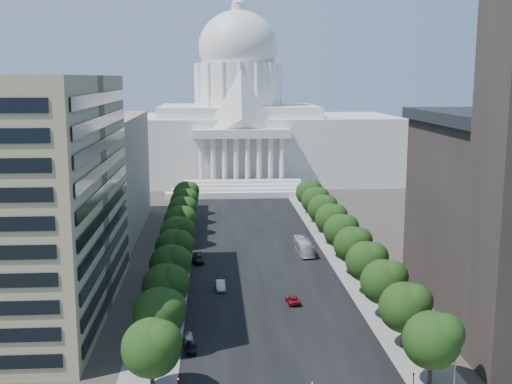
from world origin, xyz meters
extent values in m
cube|color=black|center=(0.00, 90.00, 0.00)|extent=(30.00, 260.00, 0.01)
cube|color=gray|center=(-19.00, 90.00, 0.00)|extent=(8.00, 260.00, 0.02)
cube|color=gray|center=(19.00, 90.00, 0.00)|extent=(8.00, 260.00, 0.02)
cube|color=white|center=(0.00, 185.00, 12.50)|extent=(120.00, 50.00, 25.00)
cube|color=white|center=(0.00, 185.00, 27.00)|extent=(60.00, 40.00, 4.00)
cube|color=white|center=(0.00, 158.00, 20.50)|extent=(34.00, 8.00, 3.00)
cylinder|color=white|center=(0.00, 185.00, 37.00)|extent=(32.00, 32.00, 16.00)
ellipsoid|color=white|center=(0.00, 185.00, 51.00)|extent=(30.00, 30.00, 27.60)
cylinder|color=white|center=(0.00, 185.00, 64.00)|extent=(4.80, 4.80, 7.00)
cube|color=gray|center=(-48.00, 100.00, 15.00)|extent=(38.00, 52.00, 30.00)
cylinder|color=#33261C|center=(-18.00, 12.00, 1.47)|extent=(0.56, 0.56, 2.94)
sphere|color=black|center=(-18.00, 12.00, 6.17)|extent=(7.60, 7.60, 7.60)
sphere|color=black|center=(-16.67, 11.24, 7.31)|extent=(5.32, 5.32, 5.32)
cylinder|color=#33261C|center=(-18.00, 24.00, 1.47)|extent=(0.56, 0.56, 2.94)
sphere|color=black|center=(-18.00, 24.00, 6.17)|extent=(7.60, 7.60, 7.60)
sphere|color=black|center=(-16.67, 23.24, 7.31)|extent=(5.32, 5.32, 5.32)
cylinder|color=#33261C|center=(-18.00, 36.00, 1.47)|extent=(0.56, 0.56, 2.94)
sphere|color=black|center=(-18.00, 36.00, 6.17)|extent=(7.60, 7.60, 7.60)
sphere|color=black|center=(-16.67, 35.24, 7.31)|extent=(5.32, 5.32, 5.32)
cylinder|color=#33261C|center=(-18.00, 48.00, 1.47)|extent=(0.56, 0.56, 2.94)
sphere|color=black|center=(-18.00, 48.00, 6.17)|extent=(7.60, 7.60, 7.60)
sphere|color=black|center=(-16.67, 47.24, 7.31)|extent=(5.32, 5.32, 5.32)
cylinder|color=#33261C|center=(-18.00, 60.00, 1.47)|extent=(0.56, 0.56, 2.94)
sphere|color=black|center=(-18.00, 60.00, 6.17)|extent=(7.60, 7.60, 7.60)
sphere|color=black|center=(-16.67, 59.24, 7.31)|extent=(5.32, 5.32, 5.32)
cylinder|color=#33261C|center=(-18.00, 72.00, 1.47)|extent=(0.56, 0.56, 2.94)
sphere|color=black|center=(-18.00, 72.00, 6.17)|extent=(7.60, 7.60, 7.60)
sphere|color=black|center=(-16.67, 71.24, 7.31)|extent=(5.32, 5.32, 5.32)
cylinder|color=#33261C|center=(-18.00, 84.00, 1.47)|extent=(0.56, 0.56, 2.94)
sphere|color=black|center=(-18.00, 84.00, 6.17)|extent=(7.60, 7.60, 7.60)
sphere|color=black|center=(-16.67, 83.24, 7.31)|extent=(5.32, 5.32, 5.32)
cylinder|color=#33261C|center=(-18.00, 96.00, 1.47)|extent=(0.56, 0.56, 2.94)
sphere|color=black|center=(-18.00, 96.00, 6.17)|extent=(7.60, 7.60, 7.60)
sphere|color=black|center=(-16.67, 95.24, 7.31)|extent=(5.32, 5.32, 5.32)
cylinder|color=#33261C|center=(-18.00, 108.00, 1.47)|extent=(0.56, 0.56, 2.94)
sphere|color=black|center=(-18.00, 108.00, 6.17)|extent=(7.60, 7.60, 7.60)
sphere|color=black|center=(-16.67, 107.24, 7.31)|extent=(5.32, 5.32, 5.32)
cylinder|color=#33261C|center=(-18.00, 120.00, 1.47)|extent=(0.56, 0.56, 2.94)
sphere|color=black|center=(-18.00, 120.00, 6.17)|extent=(7.60, 7.60, 7.60)
sphere|color=black|center=(-16.67, 119.24, 7.31)|extent=(5.32, 5.32, 5.32)
cylinder|color=#33261C|center=(18.00, 12.00, 1.47)|extent=(0.56, 0.56, 2.94)
sphere|color=black|center=(18.00, 12.00, 6.17)|extent=(7.60, 7.60, 7.60)
sphere|color=black|center=(19.33, 11.24, 7.31)|extent=(5.32, 5.32, 5.32)
cylinder|color=#33261C|center=(18.00, 24.00, 1.47)|extent=(0.56, 0.56, 2.94)
sphere|color=black|center=(18.00, 24.00, 6.17)|extent=(7.60, 7.60, 7.60)
sphere|color=black|center=(19.33, 23.24, 7.31)|extent=(5.32, 5.32, 5.32)
cylinder|color=#33261C|center=(18.00, 36.00, 1.47)|extent=(0.56, 0.56, 2.94)
sphere|color=black|center=(18.00, 36.00, 6.17)|extent=(7.60, 7.60, 7.60)
sphere|color=black|center=(19.33, 35.24, 7.31)|extent=(5.32, 5.32, 5.32)
cylinder|color=#33261C|center=(18.00, 48.00, 1.47)|extent=(0.56, 0.56, 2.94)
sphere|color=black|center=(18.00, 48.00, 6.17)|extent=(7.60, 7.60, 7.60)
sphere|color=black|center=(19.33, 47.24, 7.31)|extent=(5.32, 5.32, 5.32)
cylinder|color=#33261C|center=(18.00, 60.00, 1.47)|extent=(0.56, 0.56, 2.94)
sphere|color=black|center=(18.00, 60.00, 6.17)|extent=(7.60, 7.60, 7.60)
sphere|color=black|center=(19.33, 59.24, 7.31)|extent=(5.32, 5.32, 5.32)
cylinder|color=#33261C|center=(18.00, 72.00, 1.47)|extent=(0.56, 0.56, 2.94)
sphere|color=black|center=(18.00, 72.00, 6.17)|extent=(7.60, 7.60, 7.60)
sphere|color=black|center=(19.33, 71.24, 7.31)|extent=(5.32, 5.32, 5.32)
cylinder|color=#33261C|center=(18.00, 84.00, 1.47)|extent=(0.56, 0.56, 2.94)
sphere|color=black|center=(18.00, 84.00, 6.17)|extent=(7.60, 7.60, 7.60)
sphere|color=black|center=(19.33, 83.24, 7.31)|extent=(5.32, 5.32, 5.32)
cylinder|color=#33261C|center=(18.00, 96.00, 1.47)|extent=(0.56, 0.56, 2.94)
sphere|color=black|center=(18.00, 96.00, 6.17)|extent=(7.60, 7.60, 7.60)
sphere|color=black|center=(19.33, 95.24, 7.31)|extent=(5.32, 5.32, 5.32)
cylinder|color=#33261C|center=(18.00, 108.00, 1.47)|extent=(0.56, 0.56, 2.94)
sphere|color=black|center=(18.00, 108.00, 6.17)|extent=(7.60, 7.60, 7.60)
sphere|color=black|center=(19.33, 107.24, 7.31)|extent=(5.32, 5.32, 5.32)
cylinder|color=#33261C|center=(18.00, 120.00, 1.47)|extent=(0.56, 0.56, 2.94)
sphere|color=black|center=(18.00, 120.00, 6.17)|extent=(7.60, 7.60, 7.60)
sphere|color=black|center=(19.33, 119.24, 7.31)|extent=(5.32, 5.32, 5.32)
imported|color=black|center=(-14.50, 8.00, 3.75)|extent=(0.18, 0.44, 1.10)
sphere|color=#FF0C0C|center=(-14.50, 7.82, 3.90)|extent=(0.18, 0.18, 0.18)
imported|color=black|center=(14.50, 8.00, 3.75)|extent=(0.18, 0.44, 1.10)
sphere|color=#FF0C0C|center=(14.50, 7.82, 3.90)|extent=(0.18, 0.18, 0.18)
imported|color=black|center=(1.50, 6.00, 3.75)|extent=(0.18, 0.44, 1.10)
sphere|color=#FF0C0C|center=(1.50, 5.82, 3.90)|extent=(0.18, 0.18, 0.18)
cylinder|color=gray|center=(20.50, 10.00, 4.50)|extent=(0.18, 0.18, 9.00)
cylinder|color=gray|center=(19.30, 10.00, 8.80)|extent=(2.40, 0.14, 0.14)
sphere|color=gray|center=(18.20, 10.00, 8.70)|extent=(0.44, 0.44, 0.44)
cylinder|color=gray|center=(20.50, 35.00, 4.50)|extent=(0.18, 0.18, 9.00)
cylinder|color=gray|center=(19.30, 35.00, 8.80)|extent=(2.40, 0.14, 0.14)
sphere|color=gray|center=(18.20, 35.00, 8.70)|extent=(0.44, 0.44, 0.44)
cylinder|color=gray|center=(20.50, 60.00, 4.50)|extent=(0.18, 0.18, 9.00)
cylinder|color=gray|center=(19.30, 60.00, 8.80)|extent=(2.40, 0.14, 0.14)
sphere|color=gray|center=(18.20, 60.00, 8.70)|extent=(0.44, 0.44, 0.44)
cylinder|color=gray|center=(20.50, 85.00, 4.50)|extent=(0.18, 0.18, 9.00)
cylinder|color=gray|center=(19.30, 85.00, 8.80)|extent=(2.40, 0.14, 0.14)
sphere|color=gray|center=(18.20, 85.00, 8.70)|extent=(0.44, 0.44, 0.44)
cylinder|color=gray|center=(20.50, 110.00, 4.50)|extent=(0.18, 0.18, 9.00)
cylinder|color=gray|center=(19.30, 110.00, 8.80)|extent=(2.40, 0.14, 0.14)
sphere|color=gray|center=(18.20, 110.00, 8.70)|extent=(0.44, 0.44, 0.44)
cylinder|color=gray|center=(20.50, 135.00, 4.50)|extent=(0.18, 0.18, 9.00)
cylinder|color=gray|center=(19.30, 135.00, 8.80)|extent=(2.40, 0.14, 0.14)
sphere|color=gray|center=(18.20, 135.00, 8.70)|extent=(0.44, 0.44, 0.44)
imported|color=black|center=(-13.50, 24.25, 0.67)|extent=(1.71, 3.96, 1.33)
imported|color=#A9AAB0|center=(-8.85, 51.98, 0.81)|extent=(1.92, 4.99, 1.62)
imported|color=maroon|center=(3.91, 43.59, 0.63)|extent=(2.52, 4.74, 1.27)
imported|color=black|center=(-13.50, 70.35, 0.81)|extent=(2.85, 5.82, 1.63)
imported|color=#A4A8AC|center=(-14.00, 27.69, 0.67)|extent=(2.04, 4.11, 1.34)
imported|color=silver|center=(10.49, 76.18, 1.65)|extent=(3.27, 11.92, 3.29)
camera|label=1|loc=(-9.95, -64.54, 39.67)|focal=45.00mm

